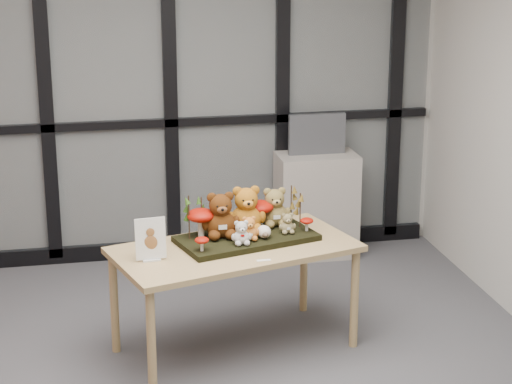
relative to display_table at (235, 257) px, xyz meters
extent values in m
plane|color=#B5B3AB|center=(-0.63, 1.72, 0.81)|extent=(5.00, 0.00, 5.00)
cube|color=#2D383F|center=(-0.63, 1.69, 0.81)|extent=(4.90, 0.02, 2.70)
cube|color=black|center=(-0.63, 1.69, -0.53)|extent=(4.90, 0.06, 0.12)
cube|color=black|center=(-0.63, 1.69, 0.46)|extent=(4.90, 0.06, 0.06)
cube|color=black|center=(-1.08, 1.69, 0.81)|extent=(0.10, 0.06, 2.70)
cube|color=black|center=(-0.18, 1.69, 0.81)|extent=(0.10, 0.06, 2.70)
cube|color=black|center=(0.67, 1.69, 0.81)|extent=(0.10, 0.06, 2.70)
cube|color=black|center=(1.57, 1.69, 0.81)|extent=(0.10, 0.06, 2.70)
cube|color=tan|center=(0.00, 0.00, 0.05)|extent=(1.55, 1.07, 0.04)
cylinder|color=tan|center=(-0.55, -0.47, -0.28)|extent=(0.05, 0.05, 0.63)
cylinder|color=tan|center=(-0.71, 0.11, -0.28)|extent=(0.05, 0.05, 0.63)
cylinder|color=tan|center=(0.71, -0.11, -0.28)|extent=(0.05, 0.05, 0.63)
cylinder|color=tan|center=(0.55, 0.47, -0.28)|extent=(0.05, 0.05, 0.63)
cube|color=black|center=(0.09, 0.08, 0.09)|extent=(0.89, 0.61, 0.04)
cube|color=silver|center=(-0.50, -0.13, 0.07)|extent=(0.10, 0.07, 0.01)
cube|color=white|center=(-0.50, -0.13, 0.20)|extent=(0.18, 0.04, 0.24)
ellipsoid|color=brown|center=(-0.50, -0.13, 0.18)|extent=(0.08, 0.01, 0.09)
ellipsoid|color=brown|center=(-0.50, -0.13, 0.24)|extent=(0.05, 0.01, 0.05)
cube|color=white|center=(0.12, -0.26, 0.07)|extent=(0.08, 0.03, 0.00)
cube|color=#9D958C|center=(0.90, 1.47, -0.19)|extent=(0.60, 0.35, 0.80)
cube|color=#484A4F|center=(0.90, 1.49, 0.36)|extent=(0.43, 0.05, 0.31)
cube|color=black|center=(0.90, 1.48, 0.36)|extent=(0.38, 0.00, 0.25)
camera|label=1|loc=(-0.90, -5.05, 1.95)|focal=65.00mm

